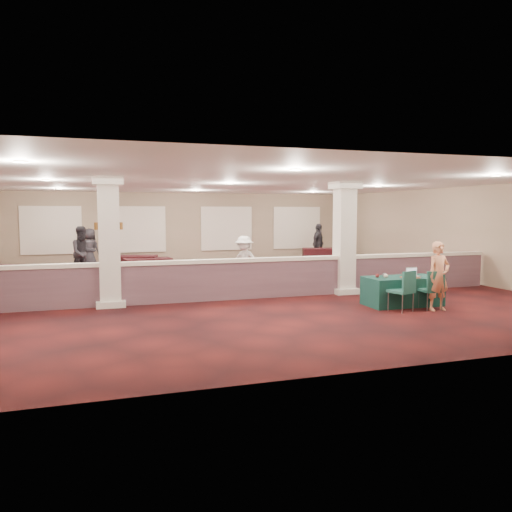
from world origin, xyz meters
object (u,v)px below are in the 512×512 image
object	(u,v)px
attendee_b	(244,261)
far_table_front_center	(237,272)
far_table_back_left	(132,265)
far_table_front_left	(7,276)
woman	(439,276)
far_table_front_right	(319,273)
attendee_a	(83,253)
attendee_c	(318,244)
conf_chair_main	(433,287)
far_table_back_center	(148,268)
attendee_d	(90,249)
near_table	(402,291)
far_table_back_right	(325,257)
conf_chair_side	(404,288)

from	to	relation	value
attendee_b	far_table_front_center	bearing A→B (deg)	133.46
far_table_back_left	far_table_front_left	bearing A→B (deg)	-156.54
woman	attendee_b	bearing A→B (deg)	119.11
far_table_front_center	far_table_front_right	bearing A→B (deg)	-29.35
far_table_front_left	attendee_a	distance (m)	2.56
far_table_back_left	attendee_a	bearing A→B (deg)	-156.80
attendee_c	woman	bearing A→B (deg)	-142.84
conf_chair_main	far_table_back_center	world-z (taller)	conf_chair_main
far_table_front_left	far_table_back_center	distance (m)	4.61
attendee_b	attendee_a	bearing A→B (deg)	-168.25
far_table_front_right	attendee_a	xyz separation A→B (m)	(-7.30, 3.70, 0.56)
attendee_d	conf_chair_main	bearing A→B (deg)	159.75
conf_chair_main	far_table_back_left	world-z (taller)	conf_chair_main
woman	attendee_a	xyz separation A→B (m)	(-8.13, 8.49, 0.11)
near_table	far_table_back_right	bearing A→B (deg)	77.28
near_table	conf_chair_side	xyz separation A→B (m)	(-0.47, -0.75, 0.22)
near_table	woman	world-z (taller)	woman
conf_chair_main	attendee_a	bearing A→B (deg)	139.08
far_table_front_right	far_table_front_center	bearing A→B (deg)	150.65
attendee_d	far_table_back_right	bearing A→B (deg)	-153.59
near_table	far_table_back_center	size ratio (longest dim) A/B	1.13
conf_chair_side	far_table_front_right	xyz separation A→B (m)	(0.05, 4.70, -0.21)
attendee_a	far_table_front_left	bearing A→B (deg)	-175.86
conf_chair_side	far_table_front_right	size ratio (longest dim) A/B	0.54
far_table_back_right	far_table_back_center	bearing A→B (deg)	-169.52
far_table_front_left	far_table_front_right	size ratio (longest dim) A/B	0.91
near_table	conf_chair_side	distance (m)	0.92
far_table_front_right	attendee_d	xyz separation A→B (m)	(-7.08, 6.70, 0.48)
near_table	attendee_c	size ratio (longest dim) A/B	1.02
attendee_a	attendee_c	world-z (taller)	attendee_a
far_table_front_center	attendee_a	bearing A→B (deg)	154.35
far_table_back_left	attendee_a	distance (m)	1.95
attendee_b	conf_chair_main	bearing A→B (deg)	-11.38
far_table_front_center	far_table_front_right	size ratio (longest dim) A/B	0.90
woman	far_table_back_center	distance (m)	10.37
conf_chair_side	near_table	bearing A→B (deg)	39.23
far_table_front_right	near_table	bearing A→B (deg)	-83.90
attendee_b	attendee_c	xyz separation A→B (m)	(5.09, 5.36, 0.11)
far_table_front_center	attendee_b	world-z (taller)	attendee_b
conf_chair_side	attendee_a	world-z (taller)	attendee_a
conf_chair_side	far_table_back_left	bearing A→B (deg)	102.35
far_table_front_right	far_table_back_left	bearing A→B (deg)	141.51
near_table	far_table_front_center	world-z (taller)	near_table
attendee_b	attendee_c	bearing A→B (deg)	92.90
conf_chair_main	far_table_front_right	world-z (taller)	conf_chair_main
far_table_front_right	attendee_d	world-z (taller)	attendee_d
woman	conf_chair_main	bearing A→B (deg)	137.83
attendee_d	far_table_back_left	bearing A→B (deg)	158.86
woman	far_table_front_center	xyz separation A→B (m)	(-3.23, 6.13, -0.49)
conf_chair_side	attendee_b	world-z (taller)	attendee_b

